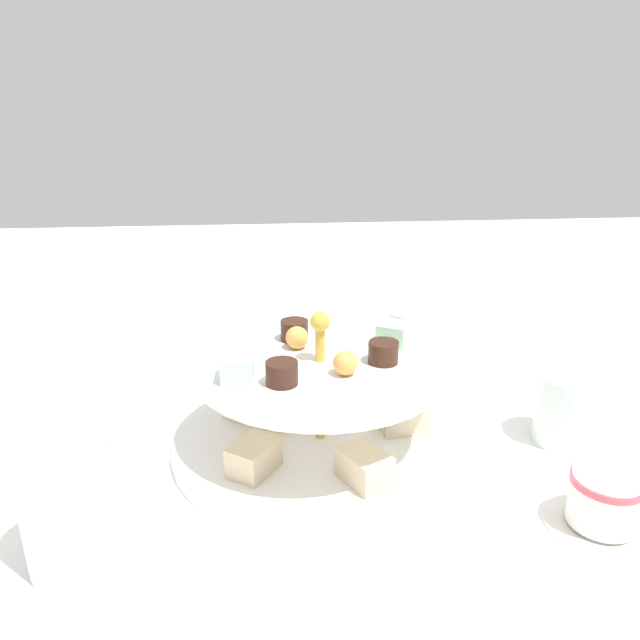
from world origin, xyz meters
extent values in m
plane|color=white|center=(0.00, 0.00, 0.00)|extent=(2.40, 2.40, 0.00)
cylinder|color=white|center=(0.00, 0.00, 0.01)|extent=(0.31, 0.31, 0.01)
cylinder|color=white|center=(0.00, 0.00, 0.09)|extent=(0.25, 0.25, 0.01)
cylinder|color=gold|center=(0.00, 0.00, 0.07)|extent=(0.01, 0.01, 0.14)
sphere|color=gold|center=(0.00, 0.00, 0.14)|extent=(0.02, 0.02, 0.02)
cube|color=beige|center=(0.07, 0.06, 0.03)|extent=(0.06, 0.06, 0.03)
cube|color=beige|center=(-0.03, 0.08, 0.03)|extent=(0.05, 0.06, 0.03)
cube|color=beige|center=(-0.09, -0.01, 0.03)|extent=(0.05, 0.04, 0.03)
cube|color=beige|center=(-0.02, -0.09, 0.03)|extent=(0.04, 0.05, 0.03)
cube|color=beige|center=(0.08, -0.05, 0.03)|extent=(0.06, 0.06, 0.03)
cylinder|color=#E5C660|center=(0.04, -0.03, 0.02)|extent=(0.04, 0.04, 0.01)
cylinder|color=#381E14|center=(0.04, 0.05, 0.11)|extent=(0.03, 0.03, 0.02)
cylinder|color=#381E14|center=(-0.06, 0.01, 0.11)|extent=(0.03, 0.03, 0.02)
cylinder|color=#381E14|center=(0.02, -0.06, 0.11)|extent=(0.03, 0.03, 0.02)
cube|color=#B2E5BC|center=(0.08, 0.04, 0.11)|extent=(0.03, 0.03, 0.02)
cube|color=#B2E5BC|center=(-0.08, -0.04, 0.11)|extent=(0.04, 0.04, 0.02)
sphere|color=gold|center=(-0.02, 0.03, 0.11)|extent=(0.02, 0.02, 0.02)
sphere|color=gold|center=(0.02, -0.03, 0.11)|extent=(0.02, 0.02, 0.02)
cylinder|color=silver|center=(0.21, 0.16, 0.06)|extent=(0.07, 0.07, 0.12)
cylinder|color=silver|center=(-0.26, 0.01, 0.04)|extent=(0.06, 0.06, 0.08)
cylinder|color=white|center=(-0.22, 0.15, 0.00)|extent=(0.09, 0.09, 0.01)
cylinder|color=white|center=(-0.22, 0.15, 0.03)|extent=(0.06, 0.06, 0.04)
cylinder|color=#D14C56|center=(-0.22, 0.15, 0.05)|extent=(0.06, 0.06, 0.01)
cube|color=silver|center=(0.22, -0.21, 0.00)|extent=(0.13, 0.13, 0.00)
cylinder|color=silver|center=(-0.14, -0.19, 0.04)|extent=(0.06, 0.06, 0.08)
camera|label=1|loc=(0.05, 0.55, 0.34)|focal=34.09mm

